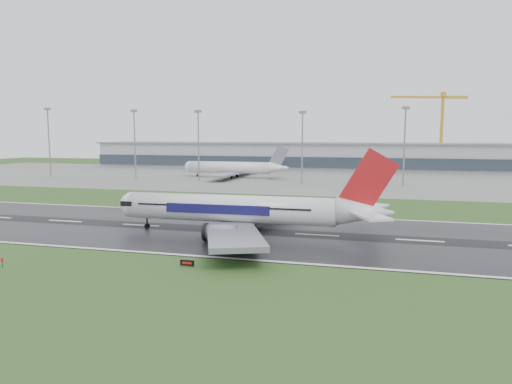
# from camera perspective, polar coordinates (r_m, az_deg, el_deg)

# --- Properties ---
(ground) EXTENTS (520.00, 520.00, 0.00)m
(ground) POSITION_cam_1_polar(r_m,az_deg,el_deg) (108.36, -14.01, -4.03)
(ground) COLOR #254619
(ground) RESTS_ON ground
(runway) EXTENTS (400.00, 45.00, 0.10)m
(runway) POSITION_cam_1_polar(r_m,az_deg,el_deg) (108.35, -14.01, -4.01)
(runway) COLOR black
(runway) RESTS_ON ground
(apron) EXTENTS (400.00, 130.00, 0.08)m
(apron) POSITION_cam_1_polar(r_m,az_deg,el_deg) (224.98, 1.48, 1.86)
(apron) COLOR slate
(apron) RESTS_ON ground
(terminal) EXTENTS (240.00, 36.00, 15.00)m
(terminal) POSITION_cam_1_polar(r_m,az_deg,el_deg) (283.07, 4.30, 4.43)
(terminal) COLOR #94989F
(terminal) RESTS_ON ground
(main_airliner) EXTENTS (59.30, 56.61, 17.12)m
(main_airliner) POSITION_cam_1_polar(r_m,az_deg,el_deg) (95.16, -0.93, -0.06)
(main_airliner) COLOR silver
(main_airliner) RESTS_ON runway
(parked_airliner) EXTENTS (54.32, 50.77, 15.53)m
(parked_airliner) POSITION_cam_1_polar(r_m,az_deg,el_deg) (221.24, -2.81, 3.79)
(parked_airliner) COLOR silver
(parked_airliner) RESTS_ON apron
(tower_crane) EXTENTS (44.15, 17.23, 45.15)m
(tower_crane) POSITION_cam_1_polar(r_m,az_deg,el_deg) (295.15, 21.90, 6.98)
(tower_crane) COLOR gold
(tower_crane) RESTS_ON ground
(runway_sign) EXTENTS (2.31, 0.48, 1.04)m
(runway_sign) POSITION_cam_1_polar(r_m,az_deg,el_deg) (73.88, -8.47, -8.68)
(runway_sign) COLOR black
(runway_sign) RESTS_ON ground
(floodmast_0) EXTENTS (0.64, 0.64, 32.26)m
(floodmast_0) POSITION_cam_1_polar(r_m,az_deg,el_deg) (247.87, -24.14, 5.46)
(floodmast_0) COLOR gray
(floodmast_0) RESTS_ON ground
(floodmast_1) EXTENTS (0.64, 0.64, 30.72)m
(floodmast_1) POSITION_cam_1_polar(r_m,az_deg,el_deg) (221.73, -14.70, 5.52)
(floodmast_1) COLOR gray
(floodmast_1) RESTS_ON ground
(floodmast_2) EXTENTS (0.64, 0.64, 30.09)m
(floodmast_2) POSITION_cam_1_polar(r_m,az_deg,el_deg) (208.08, -7.09, 5.53)
(floodmast_2) COLOR gray
(floodmast_2) RESTS_ON ground
(floodmast_3) EXTENTS (0.64, 0.64, 29.18)m
(floodmast_3) POSITION_cam_1_polar(r_m,az_deg,el_deg) (195.57, 5.72, 5.32)
(floodmast_3) COLOR gray
(floodmast_3) RESTS_ON ground
(floodmast_4) EXTENTS (0.64, 0.64, 30.34)m
(floodmast_4) POSITION_cam_1_polar(r_m,az_deg,el_deg) (193.33, 17.81, 5.17)
(floodmast_4) COLOR gray
(floodmast_4) RESTS_ON ground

